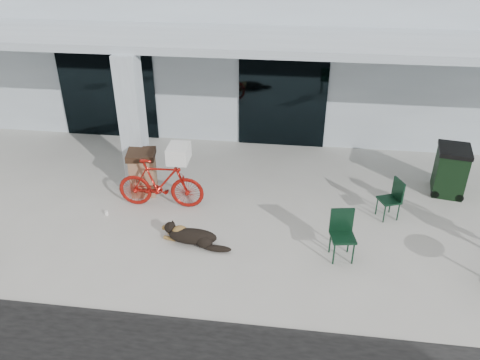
# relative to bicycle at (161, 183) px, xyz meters

# --- Properties ---
(ground) EXTENTS (80.00, 80.00, 0.00)m
(ground) POSITION_rel_bicycle_xyz_m (0.63, -1.28, -0.57)
(ground) COLOR #B8B6AD
(ground) RESTS_ON ground
(building) EXTENTS (22.00, 7.00, 4.50)m
(building) POSITION_rel_bicycle_xyz_m (0.63, 7.22, 1.68)
(building) COLOR silver
(building) RESTS_ON ground
(storefront_glass_left) EXTENTS (2.80, 0.06, 2.70)m
(storefront_glass_left) POSITION_rel_bicycle_xyz_m (-2.57, 3.70, 0.78)
(storefront_glass_left) COLOR black
(storefront_glass_left) RESTS_ON ground
(storefront_glass_right) EXTENTS (2.40, 0.06, 2.70)m
(storefront_glass_right) POSITION_rel_bicycle_xyz_m (2.43, 3.70, 0.78)
(storefront_glass_right) COLOR black
(storefront_glass_right) RESTS_ON ground
(column) EXTENTS (0.50, 0.50, 3.12)m
(column) POSITION_rel_bicycle_xyz_m (-0.87, 1.02, 0.99)
(column) COLOR silver
(column) RESTS_ON ground
(overhang) EXTENTS (22.00, 2.80, 0.18)m
(overhang) POSITION_rel_bicycle_xyz_m (0.63, 2.32, 2.64)
(overhang) COLOR silver
(overhang) RESTS_ON column
(bicycle) EXTENTS (1.92, 0.61, 1.15)m
(bicycle) POSITION_rel_bicycle_xyz_m (0.00, 0.00, 0.00)
(bicycle) COLOR #9B130C
(bicycle) RESTS_ON ground
(laundry_basket) EXTENTS (0.45, 0.60, 0.35)m
(laundry_basket) POSITION_rel_bicycle_xyz_m (0.45, 0.02, 0.75)
(laundry_basket) COLOR white
(laundry_basket) RESTS_ON bicycle
(dog) EXTENTS (1.17, 0.62, 0.37)m
(dog) POSITION_rel_bicycle_xyz_m (0.99, -1.29, -0.39)
(dog) COLOR black
(dog) RESTS_ON ground
(cup_near_dog) EXTENTS (0.10, 0.10, 0.10)m
(cup_near_dog) POSITION_rel_bicycle_xyz_m (-1.10, -0.53, -0.52)
(cup_near_dog) COLOR white
(cup_near_dog) RESTS_ON ground
(cafe_chair_far_a) EXTENTS (0.51, 0.55, 0.97)m
(cafe_chair_far_a) POSITION_rel_bicycle_xyz_m (3.86, -1.36, -0.09)
(cafe_chair_far_a) COLOR #11321F
(cafe_chair_far_a) RESTS_ON ground
(cafe_chair_far_b) EXTENTS (0.56, 0.53, 0.89)m
(cafe_chair_far_b) POSITION_rel_bicycle_xyz_m (4.91, 0.19, -0.13)
(cafe_chair_far_b) COLOR #11321F
(cafe_chair_far_b) RESTS_ON ground
(trash_receptacle) EXTENTS (0.73, 0.73, 1.06)m
(trash_receptacle) POSITION_rel_bicycle_xyz_m (-0.57, 0.52, -0.04)
(trash_receptacle) COLOR #926A4C
(trash_receptacle) RESTS_ON ground
(wheeled_bin) EXTENTS (0.84, 0.99, 1.13)m
(wheeled_bin) POSITION_rel_bicycle_xyz_m (6.46, 1.52, -0.01)
(wheeled_bin) COLOR black
(wheeled_bin) RESTS_ON ground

